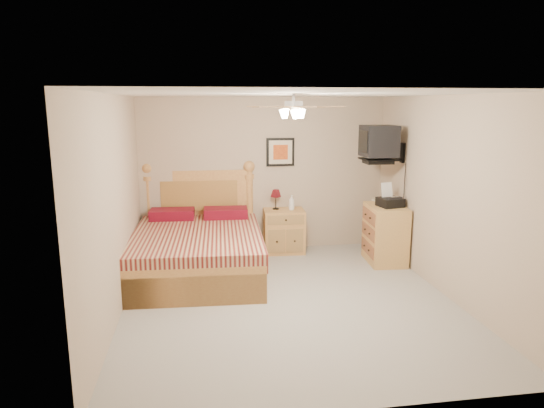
% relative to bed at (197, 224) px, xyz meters
% --- Properties ---
extents(floor, '(4.50, 4.50, 0.00)m').
position_rel_bed_xyz_m(floor, '(1.11, -1.12, -0.75)').
color(floor, gray).
rests_on(floor, ground).
extents(ceiling, '(4.00, 4.50, 0.04)m').
position_rel_bed_xyz_m(ceiling, '(1.11, -1.12, 1.75)').
color(ceiling, white).
rests_on(ceiling, ground).
extents(wall_back, '(4.00, 0.04, 2.50)m').
position_rel_bed_xyz_m(wall_back, '(1.11, 1.13, 0.50)').
color(wall_back, tan).
rests_on(wall_back, ground).
extents(wall_front, '(4.00, 0.04, 2.50)m').
position_rel_bed_xyz_m(wall_front, '(1.11, -3.37, 0.50)').
color(wall_front, tan).
rests_on(wall_front, ground).
extents(wall_left, '(0.04, 4.50, 2.50)m').
position_rel_bed_xyz_m(wall_left, '(-0.89, -1.12, 0.50)').
color(wall_left, tan).
rests_on(wall_left, ground).
extents(wall_right, '(0.04, 4.50, 2.50)m').
position_rel_bed_xyz_m(wall_right, '(3.11, -1.12, 0.50)').
color(wall_right, tan).
rests_on(wall_right, ground).
extents(bed, '(1.85, 2.38, 1.49)m').
position_rel_bed_xyz_m(bed, '(0.00, 0.00, 0.00)').
color(bed, '#BA753F').
rests_on(bed, ground).
extents(nightstand, '(0.68, 0.52, 0.70)m').
position_rel_bed_xyz_m(nightstand, '(1.40, 0.88, -0.39)').
color(nightstand, '#BE8341').
rests_on(nightstand, ground).
extents(table_lamp, '(0.19, 0.19, 0.33)m').
position_rel_bed_xyz_m(table_lamp, '(1.28, 0.96, 0.12)').
color(table_lamp, '#5E0F17').
rests_on(table_lamp, nightstand).
extents(lotion_bottle, '(0.13, 0.13, 0.25)m').
position_rel_bed_xyz_m(lotion_bottle, '(1.52, 0.87, 0.08)').
color(lotion_bottle, white).
rests_on(lotion_bottle, nightstand).
extents(framed_picture, '(0.46, 0.04, 0.46)m').
position_rel_bed_xyz_m(framed_picture, '(1.38, 1.11, 0.87)').
color(framed_picture, black).
rests_on(framed_picture, wall_back).
extents(dresser, '(0.57, 0.79, 0.88)m').
position_rel_bed_xyz_m(dresser, '(2.84, 0.13, -0.30)').
color(dresser, '#AF814C').
rests_on(dresser, ground).
extents(fax_machine, '(0.39, 0.41, 0.35)m').
position_rel_bed_xyz_m(fax_machine, '(2.86, 0.06, 0.31)').
color(fax_machine, black).
rests_on(fax_machine, dresser).
extents(magazine_lower, '(0.24, 0.29, 0.02)m').
position_rel_bed_xyz_m(magazine_lower, '(2.77, 0.39, 0.15)').
color(magazine_lower, beige).
rests_on(magazine_lower, dresser).
extents(magazine_upper, '(0.24, 0.31, 0.02)m').
position_rel_bed_xyz_m(magazine_upper, '(2.76, 0.41, 0.17)').
color(magazine_upper, '#9C9172').
rests_on(magazine_upper, magazine_lower).
extents(wall_tv, '(0.56, 0.46, 0.58)m').
position_rel_bed_xyz_m(wall_tv, '(2.86, 0.22, 1.06)').
color(wall_tv, black).
rests_on(wall_tv, wall_right).
extents(ceiling_fan, '(1.14, 1.14, 0.28)m').
position_rel_bed_xyz_m(ceiling_fan, '(1.11, -1.32, 1.61)').
color(ceiling_fan, silver).
rests_on(ceiling_fan, ceiling).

